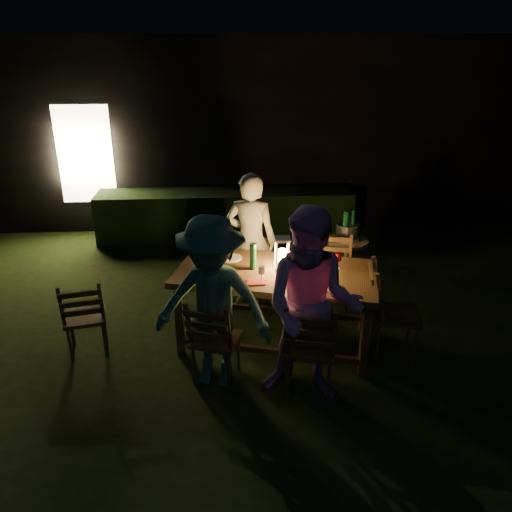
{
  "coord_description": "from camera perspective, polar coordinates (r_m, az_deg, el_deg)",
  "views": [
    {
      "loc": [
        -0.53,
        -4.24,
        3.01
      ],
      "look_at": [
        -0.2,
        0.7,
        0.92
      ],
      "focal_mm": 35.0,
      "sensor_mm": 36.0,
      "label": 1
    }
  ],
  "objects": [
    {
      "name": "garden_envelope",
      "position": [
        10.5,
        -1.02,
        15.02
      ],
      "size": [
        40.0,
        40.0,
        3.2
      ],
      "color": "black",
      "rests_on": "ground"
    },
    {
      "name": "dining_table",
      "position": [
        5.22,
        2.34,
        -2.54
      ],
      "size": [
        2.26,
        1.54,
        0.86
      ],
      "rotation": [
        0.0,
        0.0,
        -0.27
      ],
      "color": "#492F18",
      "rests_on": "ground"
    },
    {
      "name": "chair_near_left",
      "position": [
        4.89,
        -4.6,
        -11.03
      ],
      "size": [
        0.55,
        0.57,
        0.95
      ],
      "rotation": [
        0.0,
        0.0,
        -0.33
      ],
      "color": "#492F18",
      "rests_on": "ground"
    },
    {
      "name": "chair_near_right",
      "position": [
        4.74,
        6.16,
        -12.03
      ],
      "size": [
        0.56,
        0.58,
        1.02
      ],
      "rotation": [
        0.0,
        0.0,
        -0.24
      ],
      "color": "#492F18",
      "rests_on": "ground"
    },
    {
      "name": "chair_far_left",
      "position": [
        6.19,
        -0.67,
        -3.36
      ],
      "size": [
        0.51,
        0.53,
        0.9
      ],
      "rotation": [
        0.0,
        0.0,
        2.85
      ],
      "color": "#492F18",
      "rests_on": "ground"
    },
    {
      "name": "chair_far_right",
      "position": [
        6.07,
        8.61,
        -3.97
      ],
      "size": [
        0.52,
        0.55,
        0.98
      ],
      "rotation": [
        0.0,
        0.0,
        2.93
      ],
      "color": "#492F18",
      "rests_on": "ground"
    },
    {
      "name": "chair_end",
      "position": [
        5.4,
        15.35,
        -7.94
      ],
      "size": [
        0.59,
        0.56,
        1.06
      ],
      "rotation": [
        0.0,
        0.0,
        -1.76
      ],
      "color": "#492F18",
      "rests_on": "ground"
    },
    {
      "name": "chair_spare",
      "position": [
        5.54,
        -18.76,
        -7.99
      ],
      "size": [
        0.5,
        0.52,
        0.93
      ],
      "rotation": [
        0.0,
        0.0,
        0.21
      ],
      "color": "#492F18",
      "rests_on": "ground"
    },
    {
      "name": "person_house_side",
      "position": [
        6.01,
        -0.59,
        1.71
      ],
      "size": [
        0.7,
        0.55,
        1.68
      ],
      "primitive_type": "imported",
      "rotation": [
        0.0,
        0.0,
        2.87
      ],
      "color": "beige",
      "rests_on": "ground"
    },
    {
      "name": "person_opp_right",
      "position": [
        4.38,
        6.41,
        -5.92
      ],
      "size": [
        1.04,
        0.9,
        1.82
      ],
      "primitive_type": "imported",
      "rotation": [
        0.0,
        0.0,
        -0.27
      ],
      "color": "#DB96D0",
      "rests_on": "ground"
    },
    {
      "name": "person_opp_left",
      "position": [
        4.56,
        -4.98,
        -5.53
      ],
      "size": [
        1.22,
        0.9,
        1.69
      ],
      "primitive_type": "imported",
      "rotation": [
        0.0,
        0.0,
        -0.27
      ],
      "color": "#39735B",
      "rests_on": "ground"
    },
    {
      "name": "lantern",
      "position": [
        5.16,
        3.02,
        0.08
      ],
      "size": [
        0.16,
        0.16,
        0.35
      ],
      "color": "white",
      "rests_on": "dining_table"
    },
    {
      "name": "plate_far_left",
      "position": [
        5.48,
        -2.94,
        -0.2
      ],
      "size": [
        0.25,
        0.25,
        0.01
      ],
      "primitive_type": "cylinder",
      "color": "white",
      "rests_on": "dining_table"
    },
    {
      "name": "plate_near_left",
      "position": [
        5.09,
        -4.18,
        -2.1
      ],
      "size": [
        0.25,
        0.25,
        0.01
      ],
      "primitive_type": "cylinder",
      "color": "white",
      "rests_on": "dining_table"
    },
    {
      "name": "plate_far_right",
      "position": [
        5.33,
        7.52,
        -1.05
      ],
      "size": [
        0.25,
        0.25,
        0.01
      ],
      "primitive_type": "cylinder",
      "color": "white",
      "rests_on": "dining_table"
    },
    {
      "name": "plate_near_right",
      "position": [
        4.93,
        7.09,
        -3.08
      ],
      "size": [
        0.25,
        0.25,
        0.01
      ],
      "primitive_type": "cylinder",
      "color": "white",
      "rests_on": "dining_table"
    },
    {
      "name": "wineglass_a",
      "position": [
        5.45,
        -0.26,
        0.61
      ],
      "size": [
        0.06,
        0.06,
        0.18
      ],
      "primitive_type": null,
      "color": "#59070F",
      "rests_on": "dining_table"
    },
    {
      "name": "wineglass_b",
      "position": [
        5.19,
        -5.71,
        -0.67
      ],
      "size": [
        0.06,
        0.06,
        0.18
      ],
      "primitive_type": null,
      "color": "#59070F",
      "rests_on": "dining_table"
    },
    {
      "name": "wineglass_c",
      "position": [
        4.86,
        5.31,
        -2.39
      ],
      "size": [
        0.06,
        0.06,
        0.18
      ],
      "primitive_type": null,
      "color": "#59070F",
      "rests_on": "dining_table"
    },
    {
      "name": "wineglass_d",
      "position": [
        5.26,
        9.37,
        -0.57
      ],
      "size": [
        0.06,
        0.06,
        0.18
      ],
      "primitive_type": null,
      "color": "#59070F",
      "rests_on": "dining_table"
    },
    {
      "name": "wineglass_e",
      "position": [
        4.89,
        0.63,
        -2.09
      ],
      "size": [
        0.06,
        0.06,
        0.18
      ],
      "primitive_type": null,
      "color": "silver",
      "rests_on": "dining_table"
    },
    {
      "name": "bottle_table",
      "position": [
        5.17,
        -0.36,
        -0.05
      ],
      "size": [
        0.07,
        0.07,
        0.28
      ],
      "primitive_type": "cylinder",
      "color": "#0F471E",
      "rests_on": "dining_table"
    },
    {
      "name": "napkin_left",
      "position": [
        4.92,
        0.01,
        -3.0
      ],
      "size": [
        0.18,
        0.14,
        0.01
      ],
      "primitive_type": "cube",
      "color": "red",
      "rests_on": "dining_table"
    },
    {
      "name": "napkin_right",
      "position": [
        4.86,
        8.18,
        -3.6
      ],
      "size": [
        0.18,
        0.14,
        0.01
      ],
      "primitive_type": "cube",
      "color": "red",
      "rests_on": "dining_table"
    },
    {
      "name": "phone",
      "position": [
        5.04,
        -5.19,
        -2.44
      ],
      "size": [
        0.14,
        0.07,
        0.01
      ],
      "primitive_type": "cube",
      "color": "black",
      "rests_on": "dining_table"
    },
    {
      "name": "side_table",
      "position": [
        6.5,
        10.35,
        1.07
      ],
      "size": [
        0.54,
        0.54,
        0.72
      ],
      "color": "olive",
      "rests_on": "ground"
    },
    {
      "name": "ice_bucket",
      "position": [
        6.43,
        10.47,
        2.69
      ],
      "size": [
        0.3,
        0.3,
        0.22
      ],
      "primitive_type": "cylinder",
      "color": "#A5A8AD",
      "rests_on": "side_table"
    },
    {
      "name": "bottle_bucket_a",
      "position": [
        6.36,
        10.15,
        2.98
      ],
      "size": [
        0.07,
        0.07,
        0.32
      ],
      "primitive_type": "cylinder",
      "color": "#0F471E",
      "rests_on": "side_table"
    },
    {
      "name": "bottle_bucket_b",
      "position": [
        6.46,
        10.85,
        3.24
      ],
      "size": [
        0.07,
        0.07,
        0.32
      ],
      "primitive_type": "cylinder",
      "color": "#0F471E",
      "rests_on": "side_table"
    }
  ]
}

